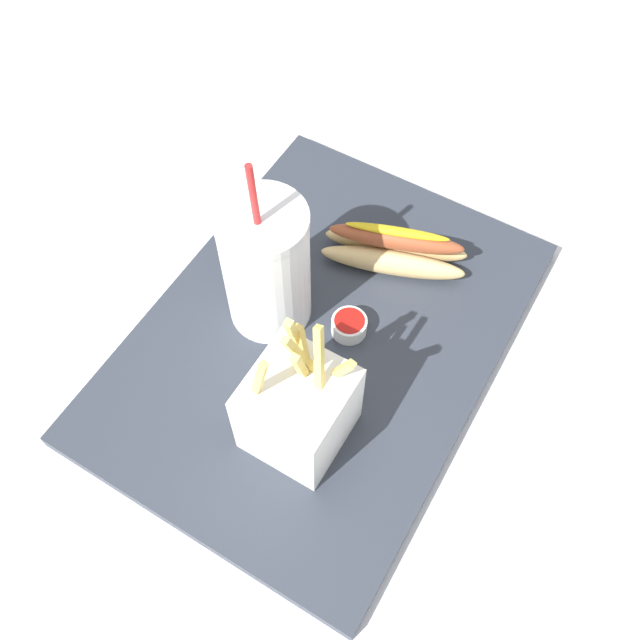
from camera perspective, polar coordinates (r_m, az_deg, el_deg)
ground_plane at (r=0.79m, az=0.00°, el=-2.28°), size 2.40×2.40×0.02m
food_tray at (r=0.77m, az=0.00°, el=-1.55°), size 0.49×0.36×0.02m
soda_cup at (r=0.71m, az=-4.43°, el=4.26°), size 0.09×0.09×0.23m
fries_basket at (r=0.66m, az=-1.76°, el=-7.20°), size 0.09×0.09×0.18m
hot_dog_1 at (r=0.80m, az=6.09°, el=5.72°), size 0.10×0.17×0.06m
ketchup_cup_1 at (r=0.75m, az=2.38°, el=-0.41°), size 0.04×0.04×0.02m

